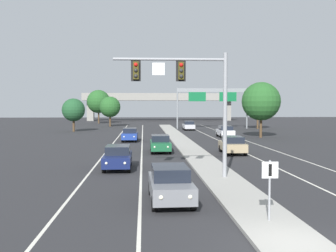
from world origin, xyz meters
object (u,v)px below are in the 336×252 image
object	(u,v)px
median_sign_post	(270,181)
car_oncoming_grey	(170,183)
car_receding_tan	(232,145)
tree_far_left_b	(110,107)
tree_far_left_a	(73,110)
tree_far_right_b	(258,102)
tree_far_right_c	(261,101)
car_receding_silver	(189,125)
car_oncoming_green	(160,143)
car_oncoming_blue	(130,134)
overhead_signal_mast	(190,88)
car_receding_white	(225,131)
tree_far_left_c	(99,102)
car_oncoming_navy	(118,157)
highway_sign_gantry	(212,95)

from	to	relation	value
median_sign_post	car_oncoming_grey	size ratio (longest dim) A/B	0.49
car_receding_tan	tree_far_left_b	bearing A→B (deg)	107.68
tree_far_left_a	tree_far_right_b	bearing A→B (deg)	9.15
tree_far_right_c	car_receding_silver	bearing A→B (deg)	115.35
tree_far_right_b	tree_far_left_b	world-z (taller)	tree_far_right_b
car_oncoming_grey	car_oncoming_green	distance (m)	18.61
car_oncoming_blue	tree_far_right_c	size ratio (longest dim) A/B	0.60
car_oncoming_grey	car_oncoming_blue	xyz separation A→B (m)	(-2.82, 29.99, 0.00)
tree_far_left_a	tree_far_right_c	bearing A→B (deg)	-27.01
tree_far_left_b	tree_far_right_c	size ratio (longest dim) A/B	0.82
overhead_signal_mast	tree_far_left_b	size ratio (longest dim) A/B	1.18
car_oncoming_green	tree_far_right_c	distance (m)	21.43
car_receding_white	tree_far_left_a	bearing A→B (deg)	149.81
car_oncoming_green	tree_far_left_c	world-z (taller)	tree_far_left_c
median_sign_post	car_oncoming_green	size ratio (longest dim) A/B	0.49
overhead_signal_mast	car_oncoming_navy	size ratio (longest dim) A/B	1.61
overhead_signal_mast	tree_far_left_a	distance (m)	45.27
car_receding_white	tree_far_left_b	xyz separation A→B (m)	(-17.80, 28.26, 3.17)
car_receding_tan	car_receding_white	distance (m)	18.15
car_receding_tan	tree_far_right_b	xyz separation A→B (m)	(12.92, 36.17, 4.14)
tree_far_left_b	tree_far_left_a	world-z (taller)	tree_far_left_b
overhead_signal_mast	car_oncoming_grey	distance (m)	6.91
car_receding_tan	car_receding_silver	size ratio (longest dim) A/B	1.01
car_oncoming_blue	car_receding_white	size ratio (longest dim) A/B	1.00
car_oncoming_grey	highway_sign_gantry	distance (m)	56.15
tree_far_left_c	tree_far_right_c	bearing A→B (deg)	-58.29
car_receding_white	car_receding_silver	xyz separation A→B (m)	(-3.16, 15.74, 0.00)
median_sign_post	car_receding_tan	distance (m)	20.99
overhead_signal_mast	car_receding_silver	world-z (taller)	overhead_signal_mast
median_sign_post	car_oncoming_blue	xyz separation A→B (m)	(-6.18, 33.63, -0.77)
overhead_signal_mast	tree_far_left_c	size ratio (longest dim) A/B	0.90
median_sign_post	tree_far_left_a	distance (m)	54.13
car_oncoming_grey	car_oncoming_navy	world-z (taller)	same
car_oncoming_green	car_oncoming_navy	bearing A→B (deg)	-109.46
car_receding_silver	car_oncoming_navy	bearing A→B (deg)	-103.07
overhead_signal_mast	car_oncoming_blue	world-z (taller)	overhead_signal_mast
car_oncoming_navy	tree_far_right_c	world-z (taller)	tree_far_right_c
tree_far_left_c	tree_far_right_c	size ratio (longest dim) A/B	1.07
car_oncoming_grey	tree_far_left_a	size ratio (longest dim) A/B	0.83
tree_far_left_c	tree_far_right_b	size ratio (longest dim) A/B	1.05
car_oncoming_navy	tree_far_right_b	size ratio (longest dim) A/B	0.59
car_receding_silver	tree_far_left_b	xyz separation A→B (m)	(-14.64, 12.52, 3.17)
highway_sign_gantry	car_receding_silver	bearing A→B (deg)	-140.61
car_receding_white	overhead_signal_mast	bearing A→B (deg)	-105.62
tree_far_left_b	highway_sign_gantry	bearing A→B (deg)	-23.57
car_oncoming_navy	highway_sign_gantry	xyz separation A→B (m)	(14.49, 45.39, 5.34)
car_receding_silver	tree_far_left_a	size ratio (longest dim) A/B	0.82
car_receding_white	tree_far_right_b	size ratio (longest dim) A/B	0.59
car_oncoming_blue	tree_far_left_c	size ratio (longest dim) A/B	0.56
tree_far_left_b	tree_far_right_c	xyz separation A→B (m)	(22.45, -29.01, 0.86)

